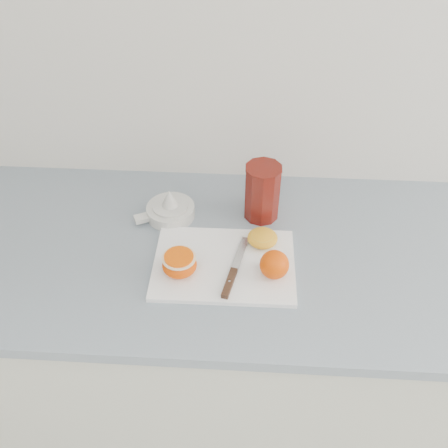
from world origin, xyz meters
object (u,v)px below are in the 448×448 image
counter (215,350)px  red_tumbler (262,194)px  cutting_board (224,264)px  half_orange (179,264)px  citrus_juicer (170,209)px

counter → red_tumbler: size_ratio=16.46×
cutting_board → half_orange: 0.11m
cutting_board → red_tumbler: red_tumbler is taller
cutting_board → counter: bearing=116.6°
red_tumbler → half_orange: bearing=-129.7°
half_orange → citrus_juicer: 0.21m
cutting_board → citrus_juicer: size_ratio=2.13×
counter → citrus_juicer: (-0.12, 0.11, 0.47)m
counter → citrus_juicer: citrus_juicer is taller
red_tumbler → cutting_board: bearing=-114.2°
citrus_juicer → counter: bearing=-42.0°
red_tumbler → citrus_juicer: bearing=-175.4°
counter → red_tumbler: 0.54m
half_orange → citrus_juicer: citrus_juicer is taller
half_orange → red_tumbler: 0.29m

